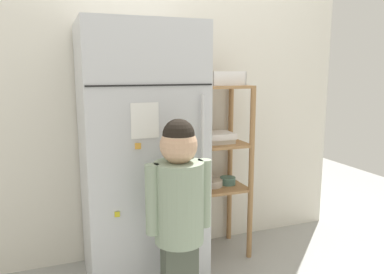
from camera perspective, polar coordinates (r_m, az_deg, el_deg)
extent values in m
plane|color=#999993|center=(2.65, -1.10, -19.09)|extent=(6.00, 6.00, 0.00)
cube|color=silver|center=(2.65, -3.67, 4.40)|extent=(2.72, 0.03, 2.06)
cube|color=silver|center=(2.31, -7.75, -2.79)|extent=(0.69, 0.59, 1.56)
cube|color=black|center=(1.97, -6.08, 7.79)|extent=(0.67, 0.01, 0.01)
cylinder|color=silver|center=(2.06, 1.61, 0.65)|extent=(0.02, 0.02, 0.42)
cube|color=white|center=(1.97, -7.14, 2.49)|extent=(0.15, 0.01, 0.19)
cube|color=#53C437|center=(2.23, 0.76, -13.49)|extent=(0.03, 0.02, 0.03)
cube|color=gold|center=(1.98, -8.18, -1.37)|extent=(0.03, 0.01, 0.03)
cube|color=#C51E6E|center=(2.08, -1.29, -4.61)|extent=(0.04, 0.01, 0.04)
cube|color=#4776EF|center=(2.13, 0.16, -6.84)|extent=(0.03, 0.01, 0.03)
cube|color=#571FCD|center=(2.21, -1.09, -14.00)|extent=(0.04, 0.02, 0.04)
cube|color=gold|center=(2.06, -11.26, -11.41)|extent=(0.03, 0.01, 0.03)
cylinder|color=gray|center=(1.91, -1.98, -9.84)|extent=(0.25, 0.25, 0.41)
sphere|color=gray|center=(1.92, -2.73, -3.59)|extent=(0.11, 0.11, 0.11)
sphere|color=tan|center=(1.83, -2.03, -1.26)|extent=(0.19, 0.19, 0.19)
sphere|color=black|center=(1.82, -2.04, 0.32)|extent=(0.16, 0.16, 0.16)
cylinder|color=gray|center=(1.86, -6.02, -9.40)|extent=(0.07, 0.07, 0.35)
cylinder|color=gray|center=(1.95, 1.87, -8.50)|extent=(0.07, 0.07, 0.35)
cylinder|color=#9E7247|center=(2.45, 2.50, -6.42)|extent=(0.04, 0.04, 1.19)
cylinder|color=#9E7247|center=(2.58, 8.94, -5.65)|extent=(0.04, 0.04, 1.19)
cylinder|color=#9E7247|center=(2.73, -0.14, -4.65)|extent=(0.04, 0.04, 1.19)
cylinder|color=#9E7247|center=(2.86, 5.77, -4.06)|extent=(0.04, 0.04, 1.19)
cube|color=#9E7247|center=(2.56, 4.44, 7.64)|extent=(0.33, 0.34, 0.02)
cube|color=#9E7247|center=(2.61, 4.32, -0.99)|extent=(0.33, 0.34, 0.02)
cube|color=#9E7247|center=(2.68, 4.24, -7.47)|extent=(0.33, 0.34, 0.02)
cube|color=silver|center=(2.59, 3.78, -0.48)|extent=(0.19, 0.20, 0.03)
cube|color=white|center=(2.58, 3.96, 0.26)|extent=(0.19, 0.20, 0.04)
cylinder|color=beige|center=(2.65, 3.04, -6.95)|extent=(0.15, 0.15, 0.05)
cylinder|color=#4C7266|center=(2.70, 5.43, -6.60)|extent=(0.11, 0.11, 0.05)
cube|color=white|center=(2.56, 4.91, 7.90)|extent=(0.24, 0.18, 0.01)
cube|color=white|center=(2.49, 5.80, 8.80)|extent=(0.24, 0.01, 0.09)
cube|color=white|center=(2.64, 4.10, 8.90)|extent=(0.24, 0.01, 0.09)
cube|color=white|center=(2.52, 2.53, 8.86)|extent=(0.01, 0.18, 0.09)
cube|color=white|center=(2.61, 7.22, 8.84)|extent=(0.01, 0.18, 0.09)
sphere|color=#A51C19|center=(2.58, 5.43, 8.66)|extent=(0.06, 0.06, 0.06)
sphere|color=orange|center=(2.58, 4.54, 8.89)|extent=(0.08, 0.08, 0.08)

